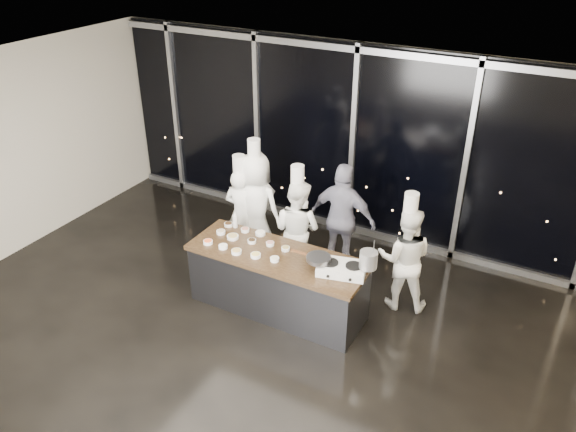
# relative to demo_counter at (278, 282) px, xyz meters

# --- Properties ---
(ground) EXTENTS (9.00, 9.00, 0.00)m
(ground) POSITION_rel_demo_counter_xyz_m (0.00, -0.90, -0.45)
(ground) COLOR black
(ground) RESTS_ON ground
(room_shell) EXTENTS (9.02, 7.02, 3.21)m
(room_shell) POSITION_rel_demo_counter_xyz_m (0.18, -0.90, 1.79)
(room_shell) COLOR beige
(room_shell) RESTS_ON ground
(window_wall) EXTENTS (8.90, 0.11, 3.20)m
(window_wall) POSITION_rel_demo_counter_xyz_m (0.00, 2.53, 1.14)
(window_wall) COLOR black
(window_wall) RESTS_ON ground
(demo_counter) EXTENTS (2.46, 0.86, 0.90)m
(demo_counter) POSITION_rel_demo_counter_xyz_m (0.00, 0.00, 0.00)
(demo_counter) COLOR #333338
(demo_counter) RESTS_ON ground
(stove) EXTENTS (0.67, 0.50, 0.14)m
(stove) POSITION_rel_demo_counter_xyz_m (0.92, 0.01, 0.51)
(stove) COLOR silver
(stove) RESTS_ON demo_counter
(frying_pan) EXTENTS (0.57, 0.38, 0.05)m
(frying_pan) POSITION_rel_demo_counter_xyz_m (0.62, -0.06, 0.61)
(frying_pan) COLOR slate
(frying_pan) RESTS_ON stove
(stock_pot) EXTENTS (0.27, 0.27, 0.22)m
(stock_pot) POSITION_rel_demo_counter_xyz_m (1.24, 0.09, 0.70)
(stock_pot) COLOR #B2B2B4
(stock_pot) RESTS_ON stove
(prep_bowls) EXTENTS (1.16, 0.70, 0.05)m
(prep_bowls) POSITION_rel_demo_counter_xyz_m (-0.55, 0.03, 0.47)
(prep_bowls) COLOR white
(prep_bowls) RESTS_ON demo_counter
(squeeze_bottle) EXTENTS (0.07, 0.07, 0.26)m
(squeeze_bottle) POSITION_rel_demo_counter_xyz_m (-0.89, 0.34, 0.57)
(squeeze_bottle) COLOR silver
(squeeze_bottle) RESTS_ON demo_counter
(chef_far_left) EXTENTS (0.56, 0.36, 1.75)m
(chef_far_left) POSITION_rel_demo_counter_xyz_m (-1.16, 0.91, 0.33)
(chef_far_left) COLOR white
(chef_far_left) RESTS_ON ground
(chef_left) EXTENTS (0.89, 0.60, 2.00)m
(chef_left) POSITION_rel_demo_counter_xyz_m (-0.97, 1.04, 0.44)
(chef_left) COLOR white
(chef_left) RESTS_ON ground
(chef_center) EXTENTS (0.83, 0.67, 1.82)m
(chef_center) POSITION_rel_demo_counter_xyz_m (-0.16, 0.86, 0.35)
(chef_center) COLOR white
(chef_center) RESTS_ON ground
(guest) EXTENTS (1.03, 0.43, 1.75)m
(guest) POSITION_rel_demo_counter_xyz_m (0.36, 1.34, 0.42)
(guest) COLOR #131335
(guest) RESTS_ON ground
(chef_right) EXTENTS (0.87, 0.75, 1.76)m
(chef_right) POSITION_rel_demo_counter_xyz_m (1.47, 0.91, 0.32)
(chef_right) COLOR white
(chef_right) RESTS_ON ground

